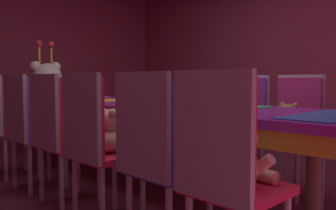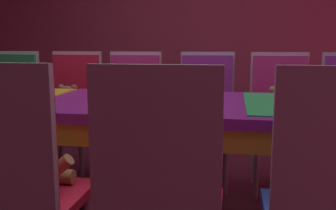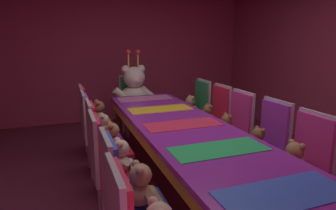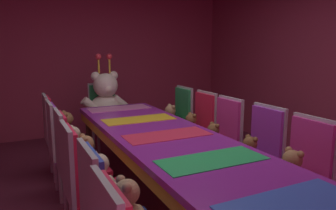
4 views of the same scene
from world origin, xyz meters
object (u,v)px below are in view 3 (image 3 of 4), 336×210
at_px(banquet_table, 183,133).
at_px(teddy_left_3, 113,138).
at_px(teddy_right_4, 207,116).
at_px(chair_left_2, 104,159).
at_px(chair_left_3, 98,139).
at_px(teddy_right_3, 226,127).
at_px(teddy_right_2, 257,142).
at_px(teddy_left_1, 141,187).
at_px(chair_left_1, 120,190).
at_px(chair_left_5, 88,114).
at_px(teddy_right_5, 190,107).
at_px(teddy_left_5, 99,113).
at_px(chair_right_2, 269,138).
at_px(teddy_left_2, 121,158).
at_px(chair_right_4, 217,114).
at_px(chair_right_1, 307,158).
at_px(king_teddy_bear, 135,90).
at_px(throne_chair, 133,98).
at_px(teddy_left_4, 104,126).
at_px(chair_right_5, 199,105).
at_px(chair_left_4, 92,125).
at_px(teddy_right_1, 293,161).
at_px(chair_right_3, 236,123).

relative_size(banquet_table, teddy_left_3, 10.58).
bearing_deg(teddy_right_4, chair_left_2, 34.12).
bearing_deg(chair_left_3, teddy_left_3, 0.00).
distance_m(chair_left_2, teddy_right_3, 1.58).
bearing_deg(teddy_right_2, teddy_left_1, 21.17).
height_order(chair_left_1, teddy_right_3, chair_left_1).
relative_size(chair_left_5, teddy_right_5, 3.12).
relative_size(teddy_left_5, chair_right_2, 0.34).
height_order(teddy_left_2, chair_right_4, chair_right_4).
distance_m(teddy_left_5, teddy_right_2, 2.11).
bearing_deg(chair_left_1, chair_right_1, -0.26).
bearing_deg(teddy_right_4, chair_left_5, -20.65).
height_order(teddy_left_2, king_teddy_bear, king_teddy_bear).
height_order(chair_left_3, teddy_left_5, chair_left_3).
distance_m(teddy_left_2, throne_chair, 2.55).
xyz_separation_m(chair_left_2, teddy_left_3, (0.16, 0.54, -0.01)).
relative_size(teddy_left_4, chair_right_2, 0.29).
bearing_deg(teddy_left_4, teddy_right_5, 21.17).
bearing_deg(chair_left_2, teddy_left_3, 73.33).
relative_size(teddy_left_1, teddy_left_3, 1.04).
relative_size(teddy_left_2, throne_chair, 0.32).
height_order(teddy_left_2, teddy_right_2, teddy_left_2).
relative_size(teddy_left_3, chair_right_5, 0.32).
distance_m(teddy_right_2, throne_chair, 2.59).
bearing_deg(throne_chair, chair_right_1, 14.74).
xyz_separation_m(chair_right_1, chair_right_4, (0.03, 1.58, 0.00)).
bearing_deg(teddy_right_2, teddy_left_5, -49.90).
height_order(chair_left_2, teddy_left_5, chair_left_2).
xyz_separation_m(teddy_left_4, chair_right_1, (1.47, -1.59, 0.02)).
height_order(chair_left_1, chair_right_2, same).
height_order(banquet_table, chair_right_4, chair_right_4).
height_order(teddy_left_3, chair_right_4, chair_right_4).
bearing_deg(king_teddy_bear, chair_left_4, -33.20).
relative_size(teddy_left_5, teddy_right_2, 1.21).
bearing_deg(banquet_table, chair_right_5, 57.95).
bearing_deg(chair_left_3, teddy_right_2, -20.87).
distance_m(teddy_right_1, chair_right_3, 1.09).
relative_size(chair_left_1, chair_left_2, 1.00).
height_order(chair_right_5, teddy_right_5, chair_right_5).
relative_size(throne_chair, king_teddy_bear, 1.02).
bearing_deg(chair_right_5, chair_right_1, 89.46).
xyz_separation_m(banquet_table, teddy_right_1, (0.65, -0.81, -0.07)).
bearing_deg(teddy_right_1, teddy_right_3, -90.89).
distance_m(teddy_left_4, chair_right_3, 1.57).
height_order(chair_left_1, chair_left_2, same).
bearing_deg(teddy_left_5, teddy_left_1, -89.54).
distance_m(chair_left_2, chair_right_3, 1.71).
distance_m(chair_right_4, teddy_right_5, 0.56).
xyz_separation_m(teddy_left_1, chair_left_5, (-0.16, 2.13, 0.01)).
distance_m(chair_right_4, teddy_right_4, 0.14).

